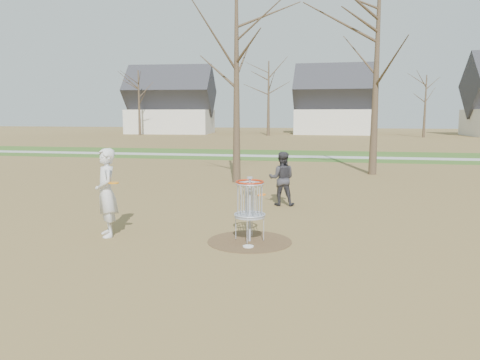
% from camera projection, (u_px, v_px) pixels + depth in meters
% --- Properties ---
extents(ground, '(160.00, 160.00, 0.00)m').
position_uv_depth(ground, '(250.00, 241.00, 9.94)').
color(ground, brown).
rests_on(ground, ground).
extents(green_band, '(160.00, 8.00, 0.01)m').
position_uv_depth(green_band, '(305.00, 155.00, 30.35)').
color(green_band, '#2D5119').
rests_on(green_band, ground).
extents(footpath, '(160.00, 1.50, 0.01)m').
position_uv_depth(footpath, '(304.00, 157.00, 29.38)').
color(footpath, '#9E9E99').
rests_on(footpath, green_band).
extents(dirt_circle, '(1.80, 1.80, 0.01)m').
position_uv_depth(dirt_circle, '(250.00, 241.00, 9.94)').
color(dirt_circle, '#47331E').
rests_on(dirt_circle, ground).
extents(player_standing, '(0.80, 0.85, 1.95)m').
position_uv_depth(player_standing, '(106.00, 193.00, 10.26)').
color(player_standing, silver).
rests_on(player_standing, ground).
extents(player_throwing, '(0.81, 0.64, 1.60)m').
position_uv_depth(player_throwing, '(282.00, 179.00, 13.77)').
color(player_throwing, '#323136').
rests_on(player_throwing, ground).
extents(disc_grounded, '(0.22, 0.22, 0.02)m').
position_uv_depth(disc_grounded, '(248.00, 246.00, 9.51)').
color(disc_grounded, white).
rests_on(disc_grounded, dirt_circle).
extents(discs_in_play, '(3.11, 2.22, 0.54)m').
position_uv_depth(discs_in_play, '(196.00, 189.00, 10.72)').
color(discs_in_play, orange).
rests_on(discs_in_play, ground).
extents(disc_golf_basket, '(0.64, 0.64, 1.35)m').
position_uv_depth(disc_golf_basket, '(250.00, 199.00, 9.82)').
color(disc_golf_basket, '#9EA3AD').
rests_on(disc_golf_basket, ground).
extents(bare_trees, '(52.62, 44.98, 9.00)m').
position_uv_depth(bare_trees, '(334.00, 85.00, 43.63)').
color(bare_trees, '#382B1E').
rests_on(bare_trees, ground).
extents(houses_row, '(56.51, 10.01, 7.26)m').
position_uv_depth(houses_row, '(353.00, 107.00, 59.71)').
color(houses_row, silver).
rests_on(houses_row, ground).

